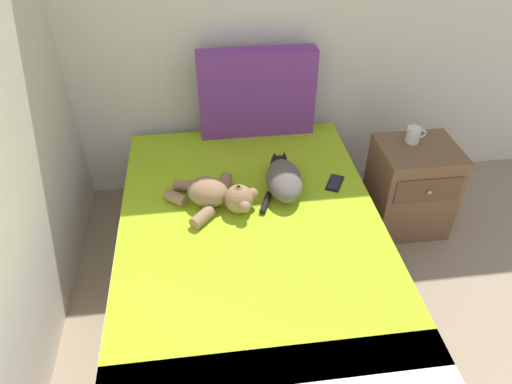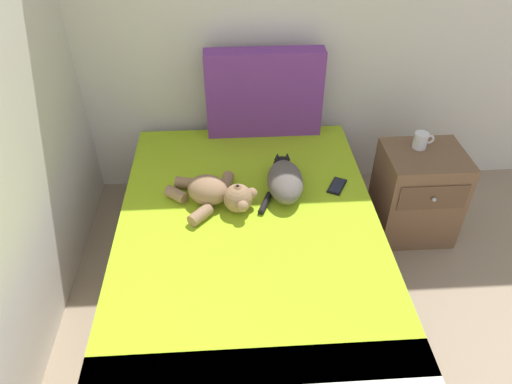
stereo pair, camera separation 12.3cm
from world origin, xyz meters
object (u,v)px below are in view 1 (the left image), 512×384
Objects in this scene: nightstand at (410,187)px; mug at (414,135)px; teddy_bear at (217,195)px; bed at (253,263)px; cat at (284,179)px; patterned_cushion at (257,93)px; cell_phone at (335,183)px.

mug is at bearing 108.42° from nightstand.
teddy_bear is at bearing -167.85° from nightstand.
bed is 0.47m from cat.
teddy_bear is 1.25m from nightstand.
patterned_cushion reaches higher than cat.
bed is 12.07× the size of cell_phone.
patterned_cushion is 0.96m from mug.
cat is 0.89m from nightstand.
cell_phone is at bearing 2.88° from cat.
cat is 0.86× the size of teddy_bear.
cat is 0.85m from mug.
cat is 0.30m from cell_phone.
cell_phone is 1.37× the size of mug.
bed is 1.14m from nightstand.
cat reaches higher than bed.
teddy_bear is 2.98× the size of cell_phone.
mug is (-0.02, 0.07, 0.34)m from nightstand.
cell_phone is at bearing 31.40° from bed.
teddy_bear is at bearing 128.59° from bed.
bed is at bearing -148.60° from cell_phone.
bed is 4.73× the size of cat.
mug reaches higher than cell_phone.
cell_phone reaches higher than bed.
cat is (0.06, -0.62, -0.20)m from patterned_cushion.
cat is 3.50× the size of mug.
teddy_bear reaches higher than cat.
teddy_bear reaches higher than cell_phone.
teddy_bear reaches higher than nightstand.
bed is 16.54× the size of mug.
teddy_bear is 0.67m from cell_phone.
patterned_cushion is 1.23× the size of nightstand.
patterned_cushion is 1.69× the size of cat.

